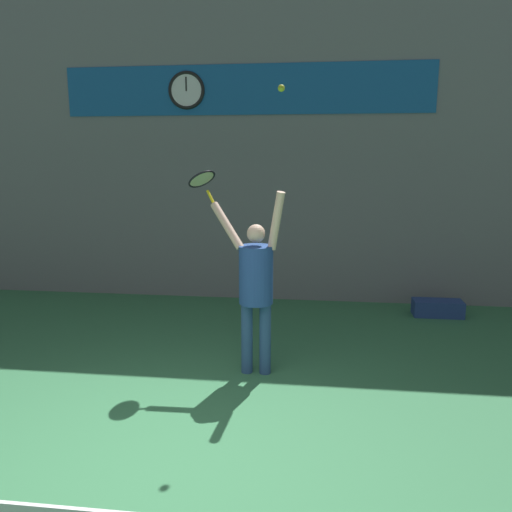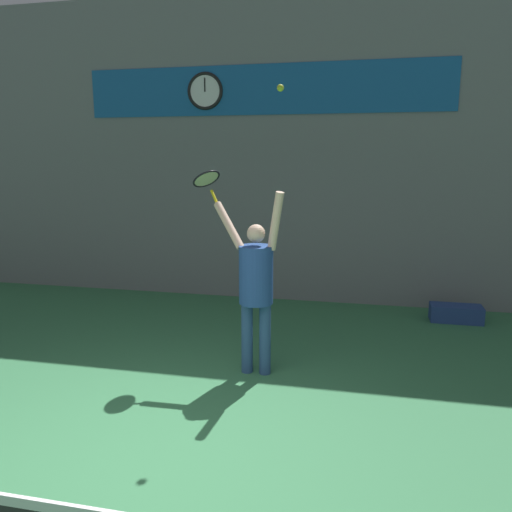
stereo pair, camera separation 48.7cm
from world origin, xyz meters
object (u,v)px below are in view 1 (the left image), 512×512
tennis_player (256,282)px  tennis_racket (202,180)px  tennis_ball (281,88)px  equipment_bag (438,308)px  scoreboard_clock (186,90)px

tennis_player → tennis_racket: size_ratio=4.69×
tennis_player → tennis_ball: 2.04m
tennis_ball → equipment_bag: (2.26, 2.46, -2.96)m
tennis_racket → tennis_player: bearing=-30.6°
tennis_player → tennis_ball: size_ratio=29.17×
scoreboard_clock → tennis_ball: scoreboard_clock is taller
tennis_racket → equipment_bag: tennis_racket is taller
tennis_player → tennis_ball: (0.27, -0.07, 2.02)m
scoreboard_clock → tennis_player: 4.12m
scoreboard_clock → tennis_player: bearing=-63.3°
equipment_bag → scoreboard_clock: bearing=171.7°
tennis_player → tennis_racket: 1.33m
tennis_racket → equipment_bag: (3.19, 2.00, -2.02)m
equipment_bag → tennis_player: bearing=-136.6°
tennis_player → tennis_racket: tennis_racket is taller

